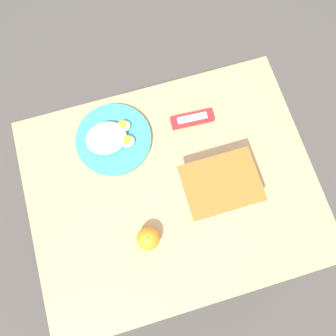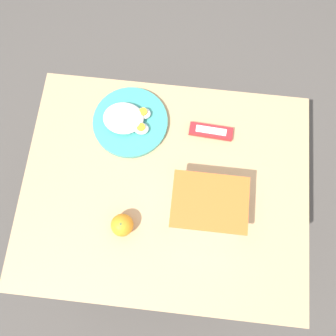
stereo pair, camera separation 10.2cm
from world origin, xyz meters
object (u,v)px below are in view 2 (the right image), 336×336
Objects in this scene: orange_fruit at (122,225)px; rice_plate at (129,121)px; food_container at (208,204)px; candy_bar at (211,131)px.

orange_fruit reaches higher than rice_plate.
food_container is 0.38m from rice_plate.
orange_fruit is 0.34m from rice_plate.
candy_bar is at bearing 179.05° from rice_plate.
food_container is at bearing 137.89° from rice_plate.
rice_plate is 1.72× the size of candy_bar.
food_container is 3.25× the size of orange_fruit.
rice_plate is (0.03, -0.34, -0.02)m from orange_fruit.
orange_fruit is at bearing 19.60° from food_container.
orange_fruit is 0.42m from candy_bar.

